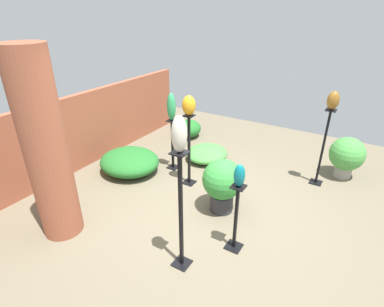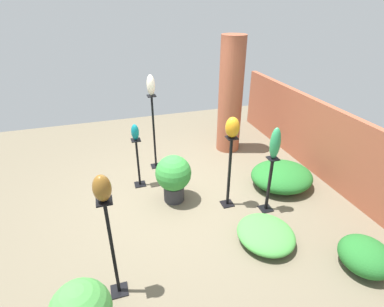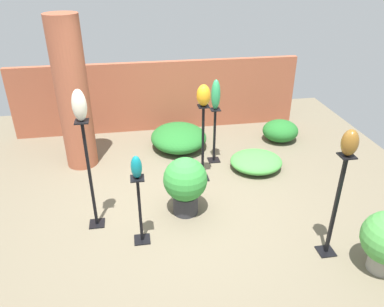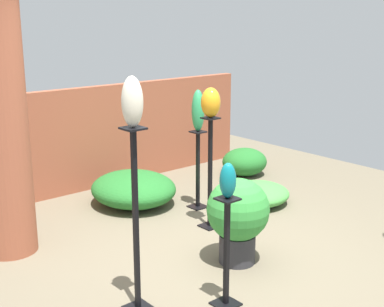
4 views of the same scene
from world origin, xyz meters
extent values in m
plane|color=#6B604C|center=(0.00, 0.00, 0.00)|extent=(8.00, 8.00, 0.00)
cube|color=#9E5138|center=(0.00, 2.77, 0.69)|extent=(5.60, 0.12, 1.39)
cylinder|color=#9E5138|center=(-1.44, 1.53, 1.23)|extent=(0.51, 0.51, 2.45)
cube|color=black|center=(-1.11, -0.20, 0.01)|extent=(0.20, 0.20, 0.01)
cube|color=black|center=(-1.11, -0.20, 0.75)|extent=(0.04, 0.04, 1.50)
cube|color=black|center=(-1.11, -0.20, 1.49)|extent=(0.16, 0.16, 0.02)
cube|color=black|center=(-0.53, -0.62, 0.01)|extent=(0.20, 0.20, 0.01)
cube|color=black|center=(-0.53, -0.62, 0.46)|extent=(0.04, 0.04, 0.93)
cube|color=black|center=(-0.53, -0.62, 0.92)|extent=(0.16, 0.16, 0.01)
cube|color=black|center=(0.81, 1.25, 0.01)|extent=(0.20, 0.20, 0.01)
cube|color=black|center=(0.81, 1.25, 0.48)|extent=(0.04, 0.04, 0.96)
cube|color=black|center=(0.81, 1.25, 0.95)|extent=(0.16, 0.16, 0.01)
cube|color=black|center=(0.50, 0.69, 0.01)|extent=(0.20, 0.20, 0.01)
cube|color=black|center=(0.50, 0.69, 0.62)|extent=(0.04, 0.04, 1.25)
cube|color=black|center=(0.50, 0.69, 1.24)|extent=(0.16, 0.16, 0.02)
cube|color=black|center=(1.66, -1.20, 0.01)|extent=(0.20, 0.20, 0.01)
cube|color=black|center=(1.66, -1.20, 0.67)|extent=(0.04, 0.04, 1.33)
cube|color=black|center=(1.66, -1.20, 1.33)|extent=(0.16, 0.16, 0.02)
ellipsoid|color=beige|center=(-1.11, -0.20, 1.69)|extent=(0.17, 0.15, 0.38)
ellipsoid|color=#0F727A|center=(-0.53, -0.62, 1.07)|extent=(0.13, 0.13, 0.28)
ellipsoid|color=#2D9356|center=(0.81, 1.25, 1.21)|extent=(0.15, 0.16, 0.50)
ellipsoid|color=orange|center=(0.50, 0.69, 1.40)|extent=(0.20, 0.22, 0.32)
ellipsoid|color=brown|center=(1.66, -1.20, 1.48)|extent=(0.17, 0.18, 0.29)
cylinder|color=gray|center=(2.14, -1.56, 0.10)|extent=(0.30, 0.30, 0.20)
cylinder|color=#2D2D33|center=(0.10, -0.13, 0.14)|extent=(0.35, 0.35, 0.28)
sphere|color=#338C38|center=(0.10, -0.13, 0.53)|extent=(0.60, 0.60, 0.60)
ellipsoid|color=#236B28|center=(0.27, 1.85, 0.20)|extent=(1.02, 1.12, 0.41)
ellipsoid|color=#479942|center=(1.45, 0.87, 0.13)|extent=(0.87, 0.80, 0.26)
ellipsoid|color=#236B28|center=(2.23, 1.83, 0.20)|extent=(0.68, 0.63, 0.40)
camera|label=1|loc=(-3.30, -1.69, 2.79)|focal=28.00mm
camera|label=2|loc=(4.19, -1.08, 3.13)|focal=28.00mm
camera|label=3|loc=(-0.50, -4.32, 3.20)|focal=35.00mm
camera|label=4|loc=(-3.29, -3.42, 2.31)|focal=50.00mm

